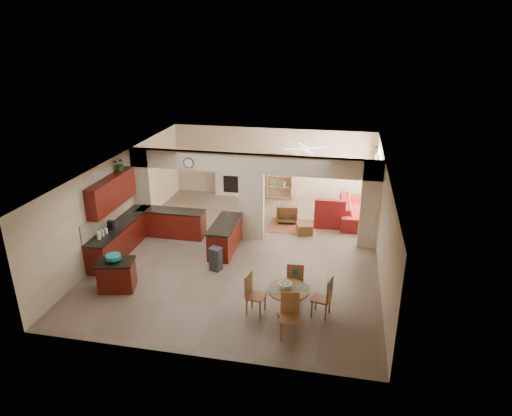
% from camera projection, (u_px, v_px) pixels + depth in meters
% --- Properties ---
extents(floor, '(10.00, 10.00, 0.00)m').
position_uv_depth(floor, '(245.00, 250.00, 14.14)').
color(floor, '#776452').
rests_on(floor, ground).
extents(ceiling, '(10.00, 10.00, 0.00)m').
position_uv_depth(ceiling, '(244.00, 163.00, 13.11)').
color(ceiling, white).
rests_on(ceiling, wall_back).
extents(wall_back, '(8.00, 0.00, 8.00)m').
position_uv_depth(wall_back, '(272.00, 163.00, 18.19)').
color(wall_back, beige).
rests_on(wall_back, floor).
extents(wall_front, '(8.00, 0.00, 8.00)m').
position_uv_depth(wall_front, '(189.00, 299.00, 9.07)').
color(wall_front, beige).
rests_on(wall_front, floor).
extents(wall_left, '(0.00, 10.00, 10.00)m').
position_uv_depth(wall_left, '(121.00, 199.00, 14.36)').
color(wall_left, beige).
rests_on(wall_left, floor).
extents(wall_right, '(0.00, 10.00, 10.00)m').
position_uv_depth(wall_right, '(382.00, 218.00, 12.89)').
color(wall_right, beige).
rests_on(wall_right, floor).
extents(partition_left_pier, '(0.60, 0.25, 2.80)m').
position_uv_depth(partition_left_pier, '(143.00, 189.00, 15.22)').
color(partition_left_pier, beige).
rests_on(partition_left_pier, floor).
extents(partition_center_pier, '(0.80, 0.25, 2.20)m').
position_uv_depth(partition_center_pier, '(252.00, 206.00, 14.65)').
color(partition_center_pier, beige).
rests_on(partition_center_pier, floor).
extents(partition_right_pier, '(0.60, 0.25, 2.80)m').
position_uv_depth(partition_right_pier, '(370.00, 205.00, 13.86)').
color(partition_right_pier, beige).
rests_on(partition_right_pier, floor).
extents(partition_header, '(8.00, 0.25, 0.60)m').
position_uv_depth(partition_header, '(251.00, 164.00, 14.13)').
color(partition_header, beige).
rests_on(partition_header, partition_center_pier).
extents(kitchen_counter, '(2.52, 3.29, 1.48)m').
position_uv_depth(kitchen_counter, '(142.00, 231.00, 14.34)').
color(kitchen_counter, '#440A07').
rests_on(kitchen_counter, floor).
extents(upper_cabinets, '(0.35, 2.40, 0.90)m').
position_uv_depth(upper_cabinets, '(112.00, 192.00, 13.41)').
color(upper_cabinets, '#440A07').
rests_on(upper_cabinets, wall_left).
extents(peninsula, '(0.70, 1.85, 0.91)m').
position_uv_depth(peninsula, '(225.00, 237.00, 13.98)').
color(peninsula, '#440A07').
rests_on(peninsula, floor).
extents(wall_clock, '(0.34, 0.03, 0.34)m').
position_uv_depth(wall_clock, '(188.00, 163.00, 14.38)').
color(wall_clock, '#4E291A').
rests_on(wall_clock, partition_header).
extents(rug, '(1.60, 1.30, 0.01)m').
position_uv_depth(rug, '(292.00, 226.00, 15.83)').
color(rug, brown).
rests_on(rug, floor).
extents(fireplace, '(1.60, 0.35, 1.20)m').
position_uv_depth(fireplace, '(233.00, 181.00, 18.62)').
color(fireplace, '#EDE6CD').
rests_on(fireplace, floor).
extents(shelving_unit, '(1.00, 0.32, 1.80)m').
position_uv_depth(shelving_unit, '(280.00, 177.00, 18.14)').
color(shelving_unit, '#945F33').
rests_on(shelving_unit, floor).
extents(window_a, '(0.02, 0.90, 1.90)m').
position_uv_depth(window_a, '(377.00, 197.00, 15.07)').
color(window_a, white).
rests_on(window_a, wall_right).
extents(window_b, '(0.02, 0.90, 1.90)m').
position_uv_depth(window_b, '(375.00, 182.00, 16.62)').
color(window_b, white).
rests_on(window_b, wall_right).
extents(glazed_door, '(0.02, 0.70, 2.10)m').
position_uv_depth(glazed_door, '(375.00, 193.00, 15.90)').
color(glazed_door, white).
rests_on(glazed_door, wall_right).
extents(drape_a_left, '(0.10, 0.28, 2.30)m').
position_uv_depth(drape_a_left, '(376.00, 204.00, 14.53)').
color(drape_a_left, '#411A1A').
rests_on(drape_a_left, wall_right).
extents(drape_a_right, '(0.10, 0.28, 2.30)m').
position_uv_depth(drape_a_right, '(375.00, 191.00, 15.62)').
color(drape_a_right, '#411A1A').
rests_on(drape_a_right, wall_right).
extents(drape_b_left, '(0.10, 0.28, 2.30)m').
position_uv_depth(drape_b_left, '(374.00, 187.00, 16.08)').
color(drape_b_left, '#411A1A').
rests_on(drape_b_left, wall_right).
extents(drape_b_right, '(0.10, 0.28, 2.30)m').
position_uv_depth(drape_b_right, '(373.00, 177.00, 17.17)').
color(drape_b_right, '#411A1A').
rests_on(drape_b_right, wall_right).
extents(ceiling_fan, '(1.00, 1.00, 0.10)m').
position_uv_depth(ceiling_fan, '(306.00, 149.00, 15.66)').
color(ceiling_fan, white).
rests_on(ceiling_fan, ceiling).
extents(kitchen_island, '(1.07, 0.87, 0.81)m').
position_uv_depth(kitchen_island, '(117.00, 275.00, 11.90)').
color(kitchen_island, '#440A07').
rests_on(kitchen_island, floor).
extents(teal_bowl, '(0.39, 0.39, 0.18)m').
position_uv_depth(teal_bowl, '(113.00, 258.00, 11.72)').
color(teal_bowl, '#148982').
rests_on(teal_bowl, kitchen_island).
extents(trash_can, '(0.36, 0.33, 0.63)m').
position_uv_depth(trash_can, '(216.00, 260.00, 12.87)').
color(trash_can, '#2C2C2E').
rests_on(trash_can, floor).
extents(dining_table, '(1.01, 1.01, 0.69)m').
position_uv_depth(dining_table, '(288.00, 297.00, 10.82)').
color(dining_table, '#945F33').
rests_on(dining_table, floor).
extents(fruit_bowl, '(0.32, 0.32, 0.17)m').
position_uv_depth(fruit_bowl, '(285.00, 285.00, 10.73)').
color(fruit_bowl, '#78BD28').
rests_on(fruit_bowl, dining_table).
extents(sofa, '(2.58, 1.11, 0.74)m').
position_uv_depth(sofa, '(354.00, 210.00, 16.24)').
color(sofa, maroon).
rests_on(sofa, floor).
extents(chaise, '(1.07, 0.89, 0.42)m').
position_uv_depth(chaise, '(330.00, 219.00, 15.89)').
color(chaise, maroon).
rests_on(chaise, floor).
extents(armchair, '(0.78, 0.80, 0.68)m').
position_uv_depth(armchair, '(287.00, 212.00, 16.15)').
color(armchair, maroon).
rests_on(armchair, floor).
extents(ottoman, '(0.61, 0.61, 0.35)m').
position_uv_depth(ottoman, '(304.00, 229.00, 15.21)').
color(ottoman, maroon).
rests_on(ottoman, floor).
extents(plant, '(0.40, 0.35, 0.43)m').
position_uv_depth(plant, '(120.00, 164.00, 13.75)').
color(plant, '#174F15').
rests_on(plant, upper_cabinets).
extents(chair_north, '(0.44, 0.45, 1.02)m').
position_uv_depth(chair_north, '(295.00, 279.00, 11.42)').
color(chair_north, '#945F33').
rests_on(chair_north, floor).
extents(chair_east, '(0.50, 0.50, 1.02)m').
position_uv_depth(chair_east, '(325.00, 296.00, 10.71)').
color(chair_east, '#945F33').
rests_on(chair_east, floor).
extents(chair_south, '(0.46, 0.46, 1.02)m').
position_uv_depth(chair_south, '(290.00, 313.00, 10.07)').
color(chair_south, '#945F33').
rests_on(chair_south, floor).
extents(chair_west, '(0.49, 0.49, 1.02)m').
position_uv_depth(chair_west, '(253.00, 292.00, 10.88)').
color(chair_west, '#945F33').
rests_on(chair_west, floor).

